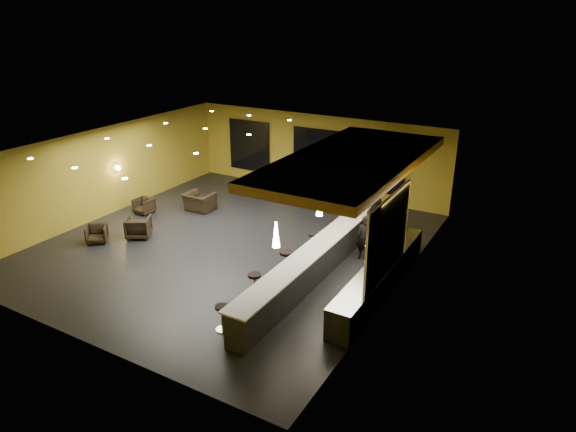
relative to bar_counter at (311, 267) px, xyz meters
The scene contains 34 objects.
floor 3.82m from the bar_counter, 164.68° to the left, with size 12.00×13.00×0.10m, color black.
ceiling 4.86m from the bar_counter, 164.68° to the left, with size 12.00×13.00×0.10m, color black.
wall_back 8.48m from the bar_counter, 115.80° to the left, with size 12.00×0.10×3.50m, color #A78F25.
wall_front 6.76m from the bar_counter, 123.33° to the right, with size 12.00×0.10×3.50m, color #A78F25.
wall_left 9.83m from the bar_counter, behind, with size 0.10×13.00×3.50m, color #A78F25.
wall_right 2.88m from the bar_counter, 22.62° to the left, with size 0.10×13.00×3.50m, color #A78F25.
wood_soffit 3.51m from the bar_counter, 80.07° to the left, with size 3.60×8.00×0.28m, color #B57D35.
window_left 10.39m from the bar_counter, 133.86° to the left, with size 2.20×0.06×2.40m, color black.
window_center 8.37m from the bar_counter, 116.13° to the left, with size 2.20×0.06×2.40m, color black.
window_right 7.56m from the bar_counter, 94.99° to the left, with size 2.20×0.06×2.40m, color black.
tile_backsplash 2.75m from the bar_counter, ahead, with size 0.06×3.20×2.40m, color white.
bar_counter is the anchor object (origin of this frame).
bar_top 0.52m from the bar_counter, ahead, with size 0.78×8.10×0.05m, color beige.
prep_counter 2.06m from the bar_counter, 14.04° to the left, with size 0.70×6.00×0.86m, color black.
prep_top 2.10m from the bar_counter, 14.04° to the left, with size 0.72×6.00×0.03m, color silver.
wall_shelf_lower 2.44m from the bar_counter, ahead, with size 0.30×1.50×0.03m, color silver.
wall_shelf_upper 2.67m from the bar_counter, ahead, with size 0.30×1.50×0.03m, color silver.
column 4.77m from the bar_counter, 90.00° to the left, with size 0.60×0.60×3.50m, color olive.
wall_sconce 9.73m from the bar_counter, behind, with size 0.22×0.22×0.22m, color #FFE5B2.
pendant_0 2.72m from the bar_counter, 90.00° to the right, with size 0.20×0.20×0.70m, color white.
pendant_1 1.92m from the bar_counter, 90.00° to the left, with size 0.20×0.20×0.70m, color white.
pendant_2 3.52m from the bar_counter, 90.00° to the left, with size 0.20×0.20×0.70m, color white.
staff_a 2.38m from the bar_counter, 69.51° to the left, with size 0.55×0.36×1.51m, color black.
staff_b 3.31m from the bar_counter, 75.06° to the left, with size 0.92×0.72×1.90m, color black.
staff_c 3.79m from the bar_counter, 64.99° to the left, with size 0.75×0.49×1.53m, color black.
armchair_a 8.00m from the bar_counter, behind, with size 0.68×0.70×0.64m, color black.
armchair_b 6.95m from the bar_counter, behind, with size 0.82×0.85×0.77m, color black.
armchair_c 8.62m from the bar_counter, 168.89° to the left, with size 0.68×0.70×0.64m, color black.
armchair_d 7.39m from the bar_counter, 155.60° to the left, with size 1.13×0.99×0.74m, color black.
bar_stool_0 3.47m from the bar_counter, 103.45° to the right, with size 0.36×0.36×0.72m.
bar_stool_1 1.90m from the bar_counter, 119.84° to the right, with size 0.40×0.40×0.78m.
bar_stool_2 0.81m from the bar_counter, behind, with size 0.44×0.44×0.87m.
bar_stool_3 1.94m from the bar_counter, 114.86° to the left, with size 0.38×0.38×0.76m.
bar_stool_4 3.34m from the bar_counter, 101.98° to the left, with size 0.37×0.37×0.74m.
Camera 1 is at (9.87, -13.26, 7.71)m, focal length 32.00 mm.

